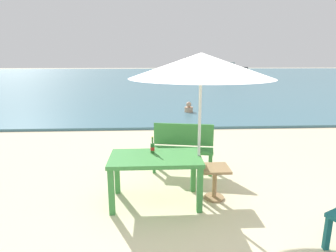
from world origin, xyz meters
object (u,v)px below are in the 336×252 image
bench_green_left (183,145)px  beer_bottle_amber (152,147)px  boat_ferry (231,69)px  patio_umbrella (201,66)px  picnic_table_green (155,163)px  side_table_wood (215,178)px  swimmer_person (189,108)px

bench_green_left → beer_bottle_amber: bearing=-118.6°
boat_ferry → patio_umbrella: bearing=-106.0°
picnic_table_green → side_table_wood: (0.95, 0.06, -0.30)m
swimmer_person → boat_ferry: bearing=71.6°
picnic_table_green → beer_bottle_amber: (-0.04, 0.17, 0.20)m
side_table_wood → swimmer_person: bearing=86.2°
bench_green_left → boat_ferry: size_ratio=0.29×
patio_umbrella → boat_ferry: patio_umbrella is taller
patio_umbrella → swimmer_person: size_ratio=5.61×
picnic_table_green → bench_green_left: bearing=66.3°
patio_umbrella → bench_green_left: (-0.11, 1.27, -1.58)m
patio_umbrella → boat_ferry: size_ratio=0.54×
picnic_table_green → side_table_wood: picnic_table_green is taller
beer_bottle_amber → patio_umbrella: 1.46m
patio_umbrella → beer_bottle_amber: bearing=167.0°
patio_umbrella → boat_ferry: (10.25, 35.81, -1.48)m
bench_green_left → swimmer_person: bench_green_left is taller
beer_bottle_amber → side_table_wood: 1.11m
side_table_wood → beer_bottle_amber: bearing=173.8°
beer_bottle_amber → side_table_wood: size_ratio=0.49×
swimmer_person → beer_bottle_amber: bearing=-101.8°
picnic_table_green → side_table_wood: 0.99m
beer_bottle_amber → swimmer_person: size_ratio=0.65×
patio_umbrella → picnic_table_green: bearing=-179.7°
swimmer_person → picnic_table_green: bearing=-101.2°
picnic_table_green → patio_umbrella: 1.61m
patio_umbrella → swimmer_person: (0.75, 7.20, -1.88)m
beer_bottle_amber → patio_umbrella: patio_umbrella is taller
side_table_wood → swimmer_person: side_table_wood is taller
picnic_table_green → patio_umbrella: bearing=0.3°
beer_bottle_amber → picnic_table_green: bearing=-75.5°
boat_ferry → bench_green_left: bearing=-106.7°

